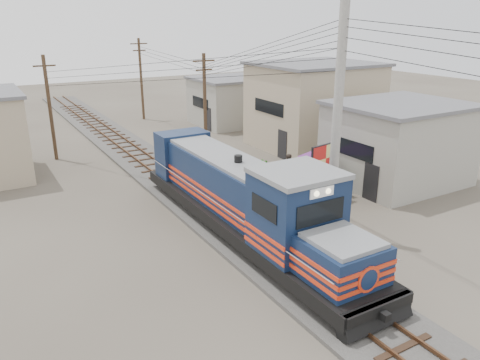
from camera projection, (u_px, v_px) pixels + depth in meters
ground at (258, 246)px, 19.95m from camera, size 120.00×120.00×0.00m
ballast at (169, 179)px, 28.07m from camera, size 3.60×70.00×0.16m
track at (169, 176)px, 28.01m from camera, size 1.15×70.00×0.12m
locomotive at (245, 200)px, 20.30m from camera, size 2.93×15.95×3.95m
utility_pole_main at (337, 124)px, 19.59m from camera, size 0.40×0.40×10.00m
wooden_pole_mid at (205, 103)px, 32.31m from camera, size 1.60×0.24×7.00m
wooden_pole_far at (141, 78)px, 43.77m from camera, size 1.60×0.24×7.50m
wooden_pole_left at (50, 106)px, 31.01m from camera, size 1.60×0.24×7.00m
power_lines at (170, 52)px, 24.32m from camera, size 9.65×19.00×3.30m
shophouse_front at (398, 143)px, 27.13m from camera, size 7.35×6.30×4.70m
shophouse_mid at (314, 105)px, 34.70m from camera, size 8.40×7.35×6.20m
shophouse_back at (230, 101)px, 42.45m from camera, size 6.30×6.30×4.20m
billboard at (325, 160)px, 23.90m from camera, size 2.05×0.50×3.19m
market_umbrella at (317, 154)px, 25.73m from camera, size 2.47×2.47×2.44m
vendor at (288, 169)px, 27.01m from camera, size 0.71×0.49×1.88m
plant_nursery at (315, 188)px, 25.41m from camera, size 3.44×3.17×1.13m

